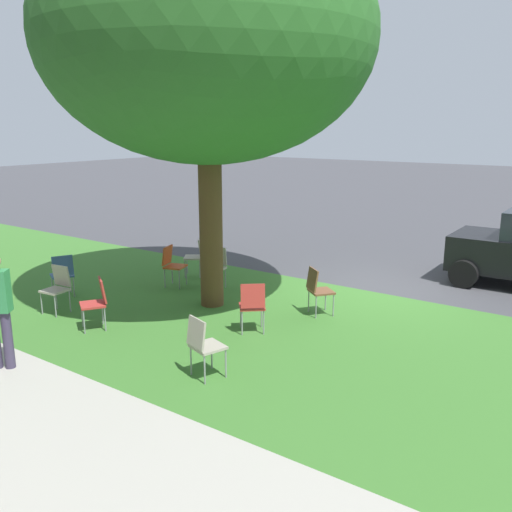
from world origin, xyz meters
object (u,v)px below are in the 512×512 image
street_tree (207,39)px  chair_0 (62,272)px  chair_1 (252,303)px  chair_8 (216,264)px  chair_2 (172,263)px  chair_4 (318,288)px  chair_7 (58,285)px  chair_6 (97,300)px  chair_3 (203,343)px  chair_5 (196,254)px

street_tree → chair_0: (2.76, 1.36, -4.34)m
chair_1 → chair_8: 2.71m
chair_2 → chair_4: 3.45m
chair_4 → chair_7: same height
chair_0 → chair_6: (-1.98, 0.75, 0.00)m
chair_2 → chair_1: bearing=157.6°
chair_7 → chair_8: same height
chair_0 → chair_8: bearing=-133.0°
chair_3 → chair_1: bearing=-76.5°
chair_2 → chair_6: same height
chair_1 → chair_7: bearing=19.0°
chair_1 → chair_3: same height
street_tree → chair_3: size_ratio=8.01×
chair_5 → chair_3: bearing=132.2°
chair_0 → chair_1: 4.30m
street_tree → chair_5: 4.83m
chair_1 → chair_2: bearing=-22.4°
chair_2 → chair_4: (-3.45, -0.18, 0.00)m
chair_6 → chair_8: same height
chair_4 → chair_5: (3.56, -0.73, 0.00)m
chair_7 → chair_1: bearing=-161.0°
street_tree → chair_4: size_ratio=8.01×
chair_2 → chair_7: size_ratio=1.00×
street_tree → chair_5: street_tree is taller
chair_4 → chair_5: bearing=-11.6°
street_tree → chair_0: 5.32m
chair_2 → chair_3: same height
chair_3 → chair_5: bearing=-47.8°
chair_3 → chair_6: size_ratio=1.00×
chair_3 → chair_7: (3.96, -0.52, 0.00)m
chair_2 → chair_7: same height
chair_0 → chair_3: 4.81m
chair_7 → chair_8: 3.21m
chair_0 → chair_5: size_ratio=1.00×
chair_1 → chair_0: bearing=8.1°
chair_3 → chair_6: 2.72m
street_tree → chair_2: 4.62m
chair_3 → chair_8: 4.26m
chair_0 → chair_7: (-0.71, 0.62, 0.00)m
street_tree → chair_3: (-1.91, 2.50, -4.34)m
chair_6 → chair_3: bearing=171.8°
chair_1 → chair_7: same height
chair_4 → chair_8: 2.61m
chair_1 → chair_7: 3.75m
street_tree → chair_7: bearing=44.0°
street_tree → chair_7: size_ratio=8.01×
chair_8 → chair_2: bearing=26.8°
chair_8 → chair_3: bearing=126.9°
chair_1 → chair_6: (2.27, 1.35, 0.00)m
chair_5 → chair_7: 3.40m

